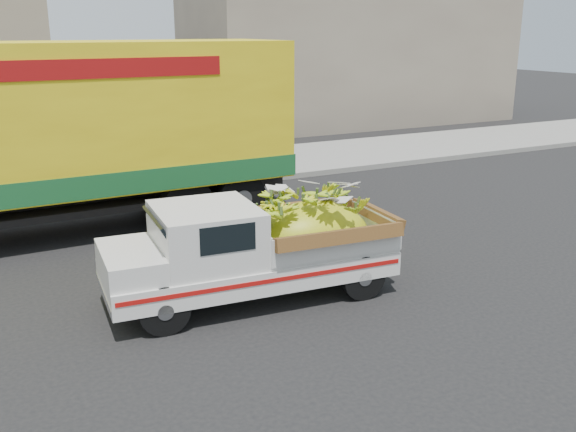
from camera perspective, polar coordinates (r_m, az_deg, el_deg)
ground at (r=9.79m, az=-14.80°, el=-8.60°), size 100.00×100.00×0.00m
curb at (r=16.18m, az=-20.24°, el=1.14°), size 60.00×0.25×0.15m
sidewalk at (r=18.21m, az=-21.12°, el=2.65°), size 60.00×4.00×0.14m
building_right at (r=29.20m, az=5.56°, el=14.24°), size 14.00×6.00×6.00m
pickup_truck at (r=9.90m, az=-1.50°, el=-2.58°), size 4.50×1.92×1.54m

